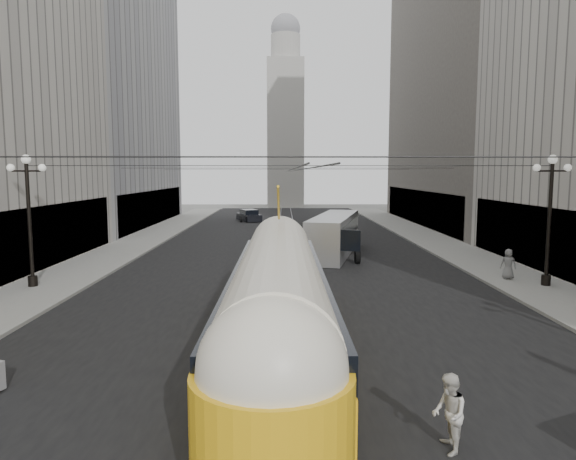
{
  "coord_description": "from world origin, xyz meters",
  "views": [
    {
      "loc": [
        -0.33,
        -6.71,
        5.68
      ],
      "look_at": [
        -0.16,
        12.95,
        3.47
      ],
      "focal_mm": 32.0,
      "sensor_mm": 36.0,
      "label": 1
    }
  ],
  "objects_px": {
    "streetcar": "(278,299)",
    "pedestrian_crossing_b": "(449,414)",
    "pedestrian_sidewalk_right": "(508,264)",
    "city_bus": "(334,233)"
  },
  "relations": [
    {
      "from": "streetcar",
      "to": "pedestrian_crossing_b",
      "type": "distance_m",
      "value": 6.54
    },
    {
      "from": "pedestrian_crossing_b",
      "to": "streetcar",
      "type": "bearing_deg",
      "value": -142.83
    },
    {
      "from": "streetcar",
      "to": "pedestrian_sidewalk_right",
      "type": "bearing_deg",
      "value": 42.65
    },
    {
      "from": "city_bus",
      "to": "pedestrian_crossing_b",
      "type": "relative_size",
      "value": 6.79
    },
    {
      "from": "pedestrian_sidewalk_right",
      "to": "streetcar",
      "type": "bearing_deg",
      "value": 58.88
    },
    {
      "from": "city_bus",
      "to": "streetcar",
      "type": "bearing_deg",
      "value": -100.44
    },
    {
      "from": "streetcar",
      "to": "pedestrian_sidewalk_right",
      "type": "xyz_separation_m",
      "value": [
        11.88,
        10.95,
        -0.91
      ]
    },
    {
      "from": "streetcar",
      "to": "pedestrian_crossing_b",
      "type": "xyz_separation_m",
      "value": [
        3.53,
        -5.41,
        -1.03
      ]
    },
    {
      "from": "pedestrian_crossing_b",
      "to": "pedestrian_sidewalk_right",
      "type": "distance_m",
      "value": 18.37
    },
    {
      "from": "streetcar",
      "to": "pedestrian_sidewalk_right",
      "type": "height_order",
      "value": "streetcar"
    }
  ]
}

